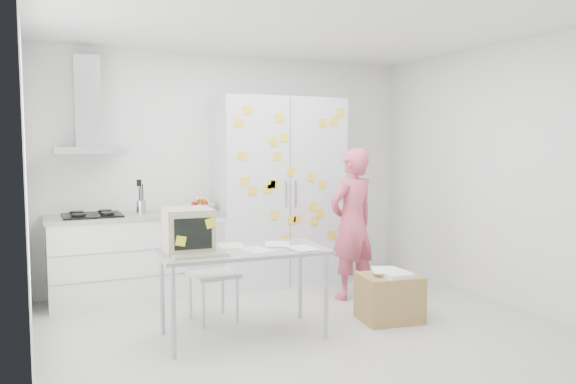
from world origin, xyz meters
name	(u,v)px	position (x,y,z in m)	size (l,w,h in m)	color
floor	(309,331)	(0.00, 0.00, -0.01)	(4.50, 4.00, 0.02)	silver
walls	(276,176)	(0.00, 0.72, 1.35)	(4.52, 4.01, 2.70)	white
ceiling	(310,23)	(0.00, 0.00, 2.70)	(4.50, 4.00, 0.02)	white
counter_run	(138,255)	(-1.20, 1.70, 0.47)	(1.84, 0.63, 1.28)	white
range_hood	(88,116)	(-1.65, 1.84, 1.96)	(0.70, 0.48, 1.01)	silver
tall_cabinet	(279,192)	(0.45, 1.67, 1.10)	(1.50, 0.68, 2.20)	silver
person	(352,224)	(0.91, 0.75, 0.81)	(0.59, 0.39, 1.62)	#CB4F67
desk	(209,240)	(-0.87, 0.15, 0.86)	(1.46, 0.81, 1.13)	#91939A
chair	(210,265)	(-0.70, 0.70, 0.52)	(0.45, 0.45, 0.92)	beige
cardboard_box	(390,297)	(0.82, -0.07, 0.23)	(0.61, 0.52, 0.48)	#A48347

